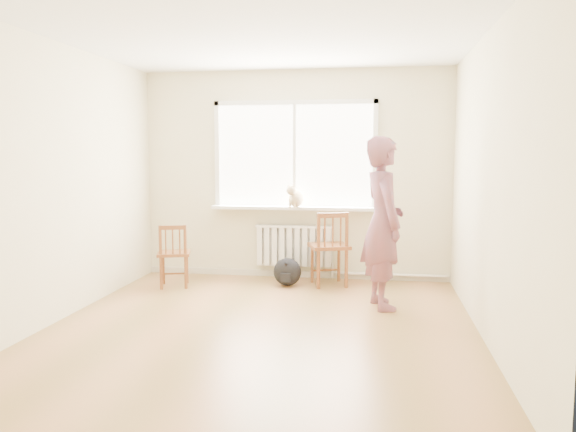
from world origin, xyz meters
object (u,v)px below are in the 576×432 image
at_px(chair_right, 330,249).
at_px(person, 383,223).
at_px(cat, 295,197).
at_px(chair_left, 174,256).
at_px(backpack, 287,272).

distance_m(chair_right, person, 1.15).
bearing_deg(person, cat, 26.78).
relative_size(chair_right, person, 0.51).
bearing_deg(chair_left, chair_right, 174.55).
xyz_separation_m(cat, backpack, (-0.05, -0.32, -0.90)).
xyz_separation_m(person, cat, (-1.09, 1.12, 0.17)).
bearing_deg(person, chair_right, 18.47).
xyz_separation_m(chair_left, chair_right, (1.88, 0.35, 0.08)).
bearing_deg(cat, chair_right, -11.60).
distance_m(person, backpack, 1.58).
bearing_deg(chair_left, person, 152.41).
bearing_deg(backpack, person, -35.14).
bearing_deg(chair_right, chair_left, -8.38).
bearing_deg(backpack, chair_left, -167.75).
bearing_deg(cat, person, -28.24).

